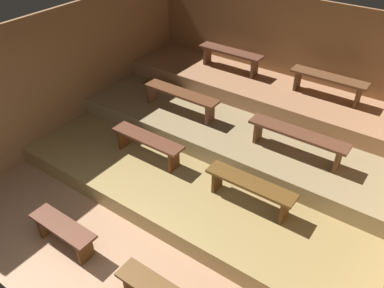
# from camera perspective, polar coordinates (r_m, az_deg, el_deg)

# --- Properties ---
(ground) EXTENTS (6.56, 6.24, 0.08)m
(ground) POSITION_cam_1_polar(r_m,az_deg,el_deg) (6.58, 2.13, -5.59)
(ground) COLOR #9F7454
(wall_back) EXTENTS (6.56, 0.06, 2.37)m
(wall_back) POSITION_cam_1_polar(r_m,az_deg,el_deg) (8.05, 13.51, 11.89)
(wall_back) COLOR #8D603A
(wall_back) RESTS_ON ground
(wall_left) EXTENTS (0.06, 6.24, 2.37)m
(wall_left) POSITION_cam_1_polar(r_m,az_deg,el_deg) (7.63, -16.44, 10.10)
(wall_left) COLOR #8E6441
(wall_left) RESTS_ON ground
(platform_lower) EXTENTS (5.76, 4.14, 0.29)m
(platform_lower) POSITION_cam_1_polar(r_m,az_deg,el_deg) (6.90, 5.16, -1.52)
(platform_lower) COLOR #967D4A
(platform_lower) RESTS_ON ground
(platform_middle) EXTENTS (5.76, 2.64, 0.29)m
(platform_middle) POSITION_cam_1_polar(r_m,az_deg,el_deg) (7.29, 8.34, 3.20)
(platform_middle) COLOR #95805A
(platform_middle) RESTS_ON platform_lower
(platform_upper) EXTENTS (5.76, 1.25, 0.29)m
(platform_upper) POSITION_cam_1_polar(r_m,az_deg,el_deg) (7.69, 11.01, 7.24)
(platform_upper) COLOR #AA7954
(platform_upper) RESTS_ON platform_middle
(bench_floor_left) EXTENTS (1.03, 0.30, 0.40)m
(bench_floor_left) POSITION_cam_1_polar(r_m,az_deg,el_deg) (5.63, -18.08, -11.75)
(bench_floor_left) COLOR brown
(bench_floor_left) RESTS_ON ground
(bench_lower_left) EXTENTS (1.32, 0.30, 0.40)m
(bench_lower_left) POSITION_cam_1_polar(r_m,az_deg,el_deg) (6.43, -6.48, 0.34)
(bench_lower_left) COLOR brown
(bench_lower_left) RESTS_ON platform_lower
(bench_lower_right) EXTENTS (1.32, 0.30, 0.40)m
(bench_lower_right) POSITION_cam_1_polar(r_m,az_deg,el_deg) (5.59, 8.40, -6.12)
(bench_lower_right) COLOR brown
(bench_lower_right) RESTS_ON platform_lower
(bench_middle_left) EXTENTS (1.55, 0.30, 0.40)m
(bench_middle_left) POSITION_cam_1_polar(r_m,az_deg,el_deg) (7.09, -1.82, 7.00)
(bench_middle_left) COLOR brown
(bench_middle_left) RESTS_ON platform_middle
(bench_middle_right) EXTENTS (1.55, 0.30, 0.40)m
(bench_middle_right) POSITION_cam_1_polar(r_m,az_deg,el_deg) (6.19, 14.98, 1.02)
(bench_middle_right) COLOR brown
(bench_middle_right) RESTS_ON platform_middle
(bench_upper_left) EXTENTS (1.34, 0.30, 0.40)m
(bench_upper_left) POSITION_cam_1_polar(r_m,az_deg,el_deg) (8.06, 5.58, 12.70)
(bench_upper_left) COLOR brown
(bench_upper_left) RESTS_ON platform_upper
(bench_upper_right) EXTENTS (1.34, 0.30, 0.40)m
(bench_upper_right) POSITION_cam_1_polar(r_m,az_deg,el_deg) (7.37, 19.08, 8.62)
(bench_upper_right) COLOR brown
(bench_upper_right) RESTS_ON platform_upper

